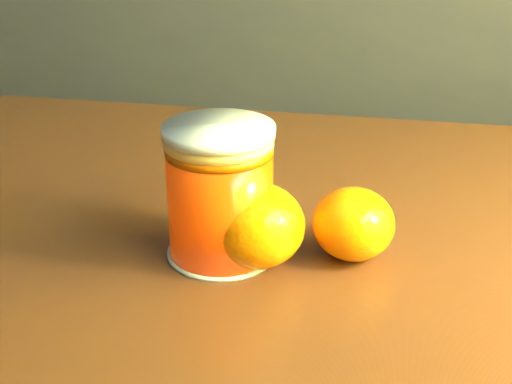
# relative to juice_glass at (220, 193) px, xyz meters

# --- Properties ---
(kitchen_counter) EXTENTS (3.15, 0.60, 0.90)m
(kitchen_counter) POSITION_rel_juice_glass_xyz_m (-0.95, 1.19, -0.42)
(kitchen_counter) COLOR #444448
(kitchen_counter) RESTS_ON ground
(juice_glass) EXTENTS (0.08, 0.08, 0.10)m
(juice_glass) POSITION_rel_juice_glass_xyz_m (0.00, 0.00, 0.00)
(juice_glass) COLOR #FF3C05
(juice_glass) RESTS_ON table
(orange_front) EXTENTS (0.08, 0.08, 0.06)m
(orange_front) POSITION_rel_juice_glass_xyz_m (0.03, -0.01, -0.02)
(orange_front) COLOR orange
(orange_front) RESTS_ON table
(orange_back) EXTENTS (0.08, 0.08, 0.06)m
(orange_back) POSITION_rel_juice_glass_xyz_m (0.10, 0.02, -0.02)
(orange_back) COLOR orange
(orange_back) RESTS_ON table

